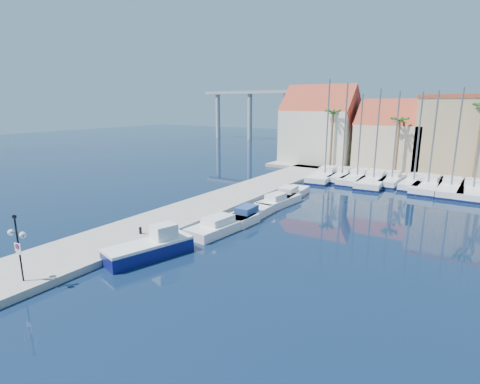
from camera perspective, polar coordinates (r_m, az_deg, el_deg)
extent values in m
plane|color=black|center=(24.61, -7.47, -12.64)|extent=(260.00, 260.00, 0.00)
cube|color=gray|center=(39.70, -4.79, -2.03)|extent=(6.00, 77.00, 0.50)
cube|color=gray|center=(65.69, 28.61, 2.51)|extent=(54.00, 16.00, 0.50)
cylinder|color=black|center=(25.39, -30.63, -7.43)|extent=(0.10, 0.10, 4.08)
cylinder|color=black|center=(25.32, -31.21, -5.36)|extent=(0.51, 0.12, 0.05)
cylinder|color=black|center=(24.91, -30.55, -5.57)|extent=(0.51, 0.12, 0.05)
sphere|color=white|center=(25.52, -31.53, -5.26)|extent=(0.37, 0.37, 0.37)
sphere|color=white|center=(24.70, -30.21, -5.67)|extent=(0.37, 0.37, 0.37)
cube|color=black|center=(24.84, -31.16, -3.23)|extent=(0.24, 0.15, 0.16)
cube|color=white|center=(25.33, -30.78, -7.25)|extent=(0.51, 0.10, 0.51)
cylinder|color=red|center=(25.30, -30.84, -7.16)|extent=(0.35, 0.06, 0.35)
cylinder|color=#1933A5|center=(25.29, -30.86, -7.17)|extent=(0.24, 0.05, 0.24)
cube|color=white|center=(25.44, -30.68, -8.01)|extent=(0.41, 0.09, 0.14)
cylinder|color=black|center=(31.27, -14.93, -5.70)|extent=(0.22, 0.22, 0.56)
cube|color=#0F135A|center=(27.77, -13.69, -8.75)|extent=(3.69, 6.60, 0.94)
cube|color=white|center=(27.57, -13.75, -7.64)|extent=(3.69, 6.60, 0.21)
cube|color=white|center=(27.93, -11.54, -5.99)|extent=(1.76, 1.97, 1.15)
cube|color=white|center=(32.70, -2.47, -5.10)|extent=(3.08, 7.68, 0.80)
cube|color=white|center=(31.95, -3.36, -4.24)|extent=(1.91, 2.77, 0.60)
cube|color=white|center=(35.67, 1.52, -3.51)|extent=(2.27, 6.38, 0.80)
cube|color=navy|center=(34.95, 1.02, -2.67)|extent=(1.50, 2.26, 0.60)
cube|color=white|center=(40.60, 5.93, -1.49)|extent=(2.62, 6.50, 0.80)
cube|color=white|center=(39.91, 5.46, -0.70)|extent=(1.62, 2.34, 0.60)
cube|color=white|center=(44.20, 7.69, -0.31)|extent=(2.82, 7.31, 0.80)
cube|color=white|center=(43.39, 7.38, 0.39)|extent=(1.79, 2.62, 0.60)
cube|color=white|center=(56.09, 12.94, 2.48)|extent=(3.85, 11.38, 1.00)
cube|color=#0C1540|center=(56.15, 12.93, 2.16)|extent=(3.91, 11.45, 0.28)
cube|color=white|center=(57.02, 13.29, 3.45)|extent=(2.31, 3.51, 0.60)
cylinder|color=slate|center=(54.71, 13.17, 9.60)|extent=(0.20, 0.20, 13.01)
cube|color=white|center=(56.24, 15.38, 2.37)|extent=(2.64, 8.73, 1.00)
cube|color=#0C1540|center=(56.29, 15.36, 2.05)|extent=(2.70, 8.79, 0.28)
cube|color=white|center=(56.92, 15.66, 3.29)|extent=(1.69, 2.66, 0.60)
cylinder|color=slate|center=(54.99, 15.69, 9.19)|extent=(0.20, 0.20, 12.45)
cube|color=white|center=(55.63, 17.56, 2.10)|extent=(3.03, 10.90, 1.00)
cube|color=#0C1540|center=(55.69, 17.53, 1.78)|extent=(3.09, 10.96, 0.28)
cube|color=white|center=(56.52, 17.93, 3.07)|extent=(2.04, 3.29, 0.60)
cylinder|color=slate|center=(54.33, 17.83, 8.22)|extent=(0.20, 0.20, 10.99)
cube|color=white|center=(54.62, 19.76, 1.74)|extent=(3.91, 12.07, 1.00)
cube|color=#0C1540|center=(54.68, 19.73, 1.41)|extent=(3.97, 12.13, 0.28)
cube|color=white|center=(55.63, 20.03, 2.76)|extent=(2.41, 3.71, 0.60)
cylinder|color=slate|center=(53.21, 20.18, 8.28)|extent=(0.20, 0.20, 11.60)
cube|color=white|center=(55.25, 22.19, 1.66)|extent=(2.24, 8.31, 1.00)
cube|color=#0C1540|center=(55.31, 22.16, 1.34)|extent=(2.30, 8.37, 0.28)
cube|color=white|center=(55.91, 22.44, 2.60)|extent=(1.53, 2.50, 0.60)
cylinder|color=slate|center=(54.05, 22.68, 7.98)|extent=(0.20, 0.20, 11.30)
cube|color=white|center=(54.43, 24.99, 1.23)|extent=(2.59, 8.82, 1.00)
cube|color=#0C1540|center=(54.50, 24.95, 0.91)|extent=(2.66, 8.88, 0.28)
cube|color=white|center=(55.14, 25.24, 2.20)|extent=(1.69, 2.68, 0.60)
cylinder|color=slate|center=(53.20, 25.54, 7.58)|extent=(0.20, 0.20, 11.18)
cube|color=white|center=(53.87, 26.80, 0.93)|extent=(3.26, 11.00, 1.00)
cube|color=#0C1540|center=(53.93, 26.76, 0.60)|extent=(3.32, 11.06, 0.28)
cube|color=white|center=(54.78, 27.06, 1.94)|extent=(2.11, 3.34, 0.60)
cylinder|color=slate|center=(52.51, 27.41, 7.38)|extent=(0.20, 0.20, 11.28)
cube|color=white|center=(53.45, 29.46, 0.55)|extent=(3.20, 10.97, 1.00)
cube|color=#0C1540|center=(53.51, 29.42, 0.21)|extent=(3.26, 11.03, 0.28)
cube|color=white|center=(54.38, 29.60, 1.59)|extent=(2.09, 3.33, 0.60)
cylinder|color=slate|center=(52.07, 30.22, 7.21)|extent=(0.20, 0.20, 11.59)
cube|color=white|center=(53.34, 31.99, 0.22)|extent=(3.16, 11.04, 1.00)
cube|color=#0C1540|center=(53.40, 31.95, -0.12)|extent=(3.22, 11.11, 0.28)
cube|color=white|center=(54.27, 32.16, 1.26)|extent=(2.09, 3.35, 0.60)
cylinder|color=slate|center=(51.98, 32.76, 6.50)|extent=(0.20, 0.20, 10.89)
cube|color=beige|center=(68.50, 12.01, 8.24)|extent=(12.00, 9.00, 9.00)
cube|color=maroon|center=(68.27, 12.19, 12.00)|extent=(12.30, 9.00, 9.00)
cube|color=beige|center=(65.26, 21.88, 6.46)|extent=(10.00, 8.00, 7.00)
cube|color=maroon|center=(64.99, 22.15, 9.52)|extent=(10.30, 8.00, 8.00)
cube|color=tan|center=(64.88, 31.82, 7.17)|extent=(14.00, 10.00, 11.00)
cube|color=maroon|center=(64.71, 32.45, 12.22)|extent=(14.20, 10.20, 0.50)
cylinder|color=brown|center=(62.45, 13.77, 7.68)|extent=(0.36, 0.36, 9.00)
sphere|color=#1F5518|center=(62.20, 14.00, 11.67)|extent=(2.60, 2.60, 2.60)
cylinder|color=brown|center=(59.95, 22.83, 6.33)|extent=(0.36, 0.36, 8.00)
sphere|color=#1F5518|center=(59.68, 23.16, 9.99)|extent=(2.60, 2.60, 2.60)
cylinder|color=brown|center=(58.92, 32.53, 6.16)|extent=(0.36, 0.36, 10.00)
cube|color=#9E9E99|center=(111.86, 5.15, 14.95)|extent=(48.00, 2.20, 0.90)
cylinder|color=#9E9E99|center=(122.55, -3.38, 11.56)|extent=(1.40, 1.40, 14.00)
cylinder|color=#9E9E99|center=(115.85, 1.51, 11.48)|extent=(1.40, 1.40, 14.00)
cylinder|color=#9E9E99|center=(110.05, 6.95, 11.29)|extent=(1.40, 1.40, 14.00)
cylinder|color=#9E9E99|center=(105.31, 12.92, 10.97)|extent=(1.40, 1.40, 14.00)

